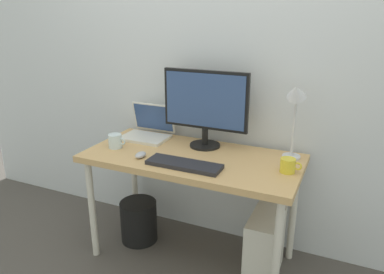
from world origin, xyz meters
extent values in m
plane|color=#4C4742|center=(0.00, 0.00, 0.00)|extent=(6.00, 6.00, 0.00)
cube|color=silver|center=(0.00, 0.37, 1.30)|extent=(4.40, 0.04, 2.60)
cube|color=tan|center=(0.00, 0.00, 0.72)|extent=(1.33, 0.63, 0.04)
cylinder|color=silver|center=(-0.61, -0.25, 0.35)|extent=(0.04, 0.04, 0.70)
cylinder|color=silver|center=(0.61, -0.25, 0.35)|extent=(0.04, 0.04, 0.70)
cylinder|color=silver|center=(-0.61, 0.25, 0.35)|extent=(0.04, 0.04, 0.70)
cylinder|color=silver|center=(0.61, 0.25, 0.35)|extent=(0.04, 0.04, 0.70)
cylinder|color=black|center=(0.01, 0.18, 0.74)|extent=(0.20, 0.20, 0.01)
cylinder|color=black|center=(0.01, 0.18, 0.80)|extent=(0.04, 0.04, 0.11)
cube|color=black|center=(0.01, 0.18, 1.05)|extent=(0.57, 0.03, 0.38)
cube|color=#334C7F|center=(0.01, 0.17, 1.05)|extent=(0.53, 0.01, 0.34)
cube|color=silver|center=(-0.43, 0.14, 0.75)|extent=(0.32, 0.22, 0.02)
cube|color=silver|center=(-0.43, 0.28, 0.86)|extent=(0.32, 0.05, 0.21)
cube|color=#334C7F|center=(-0.43, 0.27, 0.86)|extent=(0.30, 0.04, 0.18)
cylinder|color=silver|center=(0.57, 0.21, 0.74)|extent=(0.11, 0.11, 0.01)
cylinder|color=silver|center=(0.57, 0.21, 0.93)|extent=(0.02, 0.02, 0.37)
cone|color=silver|center=(0.57, 0.17, 1.15)|extent=(0.11, 0.14, 0.13)
cube|color=#232328|center=(0.03, -0.17, 0.75)|extent=(0.44, 0.14, 0.02)
ellipsoid|color=#B2B2B7|center=(-0.27, -0.16, 0.75)|extent=(0.06, 0.09, 0.03)
cylinder|color=yellow|center=(0.58, -0.01, 0.78)|extent=(0.08, 0.08, 0.08)
torus|color=yellow|center=(0.64, -0.01, 0.78)|extent=(0.05, 0.01, 0.05)
cylinder|color=silver|center=(-0.51, -0.08, 0.78)|extent=(0.09, 0.09, 0.09)
torus|color=silver|center=(-0.46, -0.08, 0.79)|extent=(0.05, 0.01, 0.05)
cube|color=silver|center=(0.49, 0.01, 0.21)|extent=(0.18, 0.36, 0.42)
cylinder|color=black|center=(-0.43, 0.02, 0.15)|extent=(0.26, 0.26, 0.30)
camera|label=1|loc=(0.87, -1.93, 1.58)|focal=34.48mm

